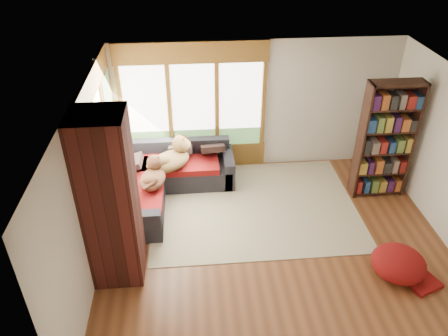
# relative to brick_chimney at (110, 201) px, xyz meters

# --- Properties ---
(floor) EXTENTS (5.50, 5.50, 0.00)m
(floor) POSITION_rel_brick_chimney_xyz_m (2.40, 0.35, -1.30)
(floor) COLOR brown
(floor) RESTS_ON ground
(ceiling) EXTENTS (5.50, 5.50, 0.00)m
(ceiling) POSITION_rel_brick_chimney_xyz_m (2.40, 0.35, 1.30)
(ceiling) COLOR white
(wall_back) EXTENTS (5.50, 0.04, 2.60)m
(wall_back) POSITION_rel_brick_chimney_xyz_m (2.40, 2.85, 0.00)
(wall_back) COLOR silver
(wall_back) RESTS_ON ground
(wall_front) EXTENTS (5.50, 0.04, 2.60)m
(wall_front) POSITION_rel_brick_chimney_xyz_m (2.40, -2.15, 0.00)
(wall_front) COLOR silver
(wall_front) RESTS_ON ground
(wall_left) EXTENTS (0.04, 5.00, 2.60)m
(wall_left) POSITION_rel_brick_chimney_xyz_m (-0.35, 0.35, 0.00)
(wall_left) COLOR silver
(wall_left) RESTS_ON ground
(windows_back) EXTENTS (2.82, 0.10, 1.90)m
(windows_back) POSITION_rel_brick_chimney_xyz_m (1.20, 2.82, 0.05)
(windows_back) COLOR brown
(windows_back) RESTS_ON wall_back
(windows_left) EXTENTS (0.10, 2.62, 1.90)m
(windows_left) POSITION_rel_brick_chimney_xyz_m (-0.32, 1.55, 0.05)
(windows_left) COLOR brown
(windows_left) RESTS_ON wall_left
(roller_blind) EXTENTS (0.03, 0.72, 0.90)m
(roller_blind) POSITION_rel_brick_chimney_xyz_m (-0.29, 2.38, 0.45)
(roller_blind) COLOR #708259
(roller_blind) RESTS_ON wall_left
(brick_chimney) EXTENTS (0.70, 0.70, 2.60)m
(brick_chimney) POSITION_rel_brick_chimney_xyz_m (0.00, 0.00, 0.00)
(brick_chimney) COLOR #471914
(brick_chimney) RESTS_ON ground
(sectional_sofa) EXTENTS (2.20, 2.20, 0.80)m
(sectional_sofa) POSITION_rel_brick_chimney_xyz_m (0.45, 2.05, -1.00)
(sectional_sofa) COLOR black
(sectional_sofa) RESTS_ON ground
(area_rug) EXTENTS (3.66, 2.81, 0.01)m
(area_rug) POSITION_rel_brick_chimney_xyz_m (2.20, 1.40, -1.29)
(area_rug) COLOR silver
(area_rug) RESTS_ON ground
(bookshelf) EXTENTS (0.95, 0.32, 2.21)m
(bookshelf) POSITION_rel_brick_chimney_xyz_m (4.54, 1.64, -0.19)
(bookshelf) COLOR #331911
(bookshelf) RESTS_ON ground
(pouf) EXTENTS (0.89, 0.89, 0.43)m
(pouf) POSITION_rel_brick_chimney_xyz_m (4.08, -0.42, -1.07)
(pouf) COLOR maroon
(pouf) RESTS_ON area_rug
(dog_tan) EXTENTS (0.98, 0.96, 0.48)m
(dog_tan) POSITION_rel_brick_chimney_xyz_m (0.77, 2.06, -0.52)
(dog_tan) COLOR brown
(dog_tan) RESTS_ON sectional_sofa
(dog_brindle) EXTENTS (0.51, 0.75, 0.38)m
(dog_brindle) POSITION_rel_brick_chimney_xyz_m (0.45, 1.55, -0.57)
(dog_brindle) COLOR #402417
(dog_brindle) RESTS_ON sectional_sofa
(throw_pillows) EXTENTS (1.98, 1.68, 0.45)m
(throw_pillows) POSITION_rel_brick_chimney_xyz_m (0.53, 2.10, -0.53)
(throw_pillows) COLOR black
(throw_pillows) RESTS_ON sectional_sofa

